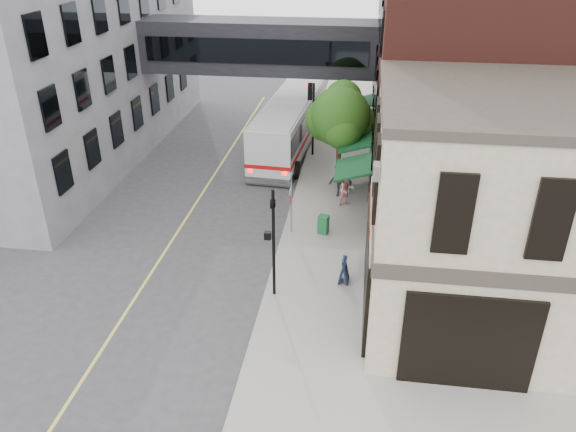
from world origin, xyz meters
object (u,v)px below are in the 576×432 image
(newspaper_box, at_px, (323,224))
(bus, at_px, (289,124))
(pedestrian_a, at_px, (347,178))
(pedestrian_b, at_px, (347,190))
(pedestrian_c, at_px, (340,180))
(sandwich_board, at_px, (344,270))

(newspaper_box, bearing_deg, bus, 122.18)
(newspaper_box, bearing_deg, pedestrian_a, 95.60)
(pedestrian_a, bearing_deg, pedestrian_b, -94.38)
(pedestrian_b, distance_m, newspaper_box, 3.28)
(pedestrian_b, bearing_deg, pedestrian_a, 61.63)
(bus, xyz_separation_m, pedestrian_a, (4.00, -6.22, -0.79))
(pedestrian_a, bearing_deg, pedestrian_c, -128.62)
(pedestrian_b, xyz_separation_m, newspaper_box, (-0.91, -3.13, -0.39))
(pedestrian_a, distance_m, pedestrian_b, 1.52)
(bus, relative_size, newspaper_box, 13.18)
(sandwich_board, bearing_deg, newspaper_box, 110.15)
(pedestrian_a, height_order, newspaper_box, pedestrian_a)
(pedestrian_b, distance_m, pedestrian_c, 1.08)
(pedestrian_a, bearing_deg, bus, 116.56)
(pedestrian_b, height_order, newspaper_box, pedestrian_b)
(bus, height_order, sandwich_board, bus)
(bus, distance_m, pedestrian_c, 7.69)
(pedestrian_a, distance_m, sandwich_board, 8.54)
(bus, bearing_deg, newspaper_box, -73.92)
(pedestrian_b, bearing_deg, newspaper_box, -136.37)
(bus, distance_m, pedestrian_b, 8.77)
(newspaper_box, bearing_deg, pedestrian_c, 98.68)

